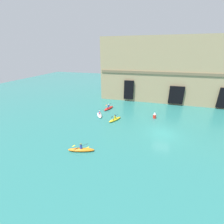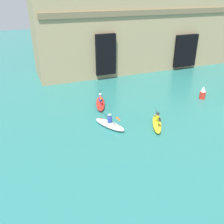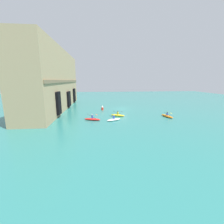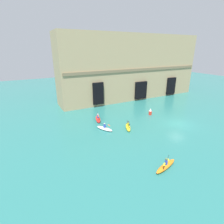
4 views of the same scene
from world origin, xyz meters
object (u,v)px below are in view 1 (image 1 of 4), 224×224
(kayak_white, at_px, (100,115))
(kayak_red, at_px, (109,108))
(kayak_yellow, at_px, (115,119))
(marker_buoy, at_px, (155,115))
(kayak_orange, at_px, (81,150))

(kayak_white, relative_size, kayak_red, 0.90)
(kayak_white, distance_m, kayak_yellow, 3.66)
(kayak_yellow, height_order, kayak_red, kayak_red)
(kayak_red, relative_size, marker_buoy, 2.60)
(kayak_yellow, xyz_separation_m, marker_buoy, (6.88, 3.01, 0.33))
(kayak_red, relative_size, kayak_orange, 0.96)
(kayak_white, distance_m, marker_buoy, 10.49)
(kayak_white, xyz_separation_m, kayak_yellow, (3.45, -1.22, 0.01))
(kayak_yellow, distance_m, kayak_orange, 10.06)
(kayak_white, relative_size, marker_buoy, 2.34)
(kayak_red, xyz_separation_m, marker_buoy, (9.68, -2.19, 0.34))
(kayak_red, distance_m, kayak_orange, 15.14)
(kayak_red, height_order, marker_buoy, marker_buoy)
(kayak_yellow, distance_m, kayak_red, 5.91)
(kayak_yellow, height_order, marker_buoy, marker_buoy)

